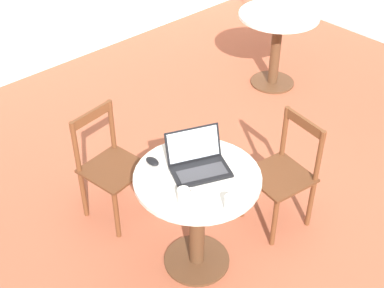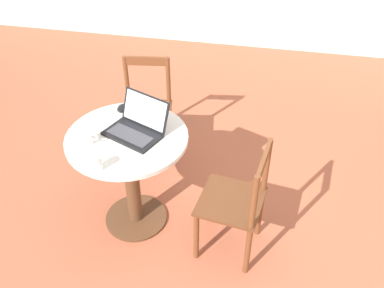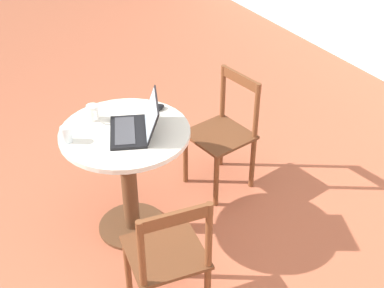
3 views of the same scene
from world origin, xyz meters
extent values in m
plane|color=#9E5138|center=(0.00, 0.00, 0.00)|extent=(16.00, 16.00, 0.00)
cylinder|color=#51331E|center=(-0.61, 0.20, 0.01)|extent=(0.44, 0.44, 0.02)
cylinder|color=#51331E|center=(-0.61, 0.20, 0.37)|extent=(0.10, 0.10, 0.71)
cylinder|color=silver|center=(-0.61, 0.20, 0.74)|extent=(0.77, 0.77, 0.03)
cylinder|color=#51331E|center=(1.56, 1.38, 0.01)|extent=(0.44, 0.44, 0.02)
cylinder|color=#51331E|center=(1.56, 1.38, 0.37)|extent=(0.10, 0.10, 0.71)
cylinder|color=silver|center=(1.56, 1.38, 0.74)|extent=(0.77, 0.77, 0.03)
cylinder|color=brown|center=(-0.52, 0.79, 0.21)|extent=(0.04, 0.04, 0.41)
cylinder|color=brown|center=(-0.86, 0.74, 0.21)|extent=(0.04, 0.04, 0.41)
cylinder|color=brown|center=(-0.57, 1.12, 0.21)|extent=(0.04, 0.04, 0.41)
cylinder|color=brown|center=(-0.91, 1.07, 0.21)|extent=(0.04, 0.04, 0.41)
cube|color=#562F1A|center=(-0.71, 0.93, 0.42)|extent=(0.44, 0.44, 0.02)
cylinder|color=brown|center=(-0.57, 1.12, 0.63)|extent=(0.04, 0.04, 0.40)
cylinder|color=brown|center=(-0.91, 1.07, 0.63)|extent=(0.04, 0.04, 0.40)
cube|color=brown|center=(-0.74, 1.10, 0.80)|extent=(0.37, 0.08, 0.07)
cylinder|color=brown|center=(-0.11, -0.05, 0.21)|extent=(0.04, 0.04, 0.41)
cylinder|color=brown|center=(-0.06, 0.29, 0.21)|extent=(0.04, 0.04, 0.41)
cylinder|color=brown|center=(0.22, -0.10, 0.21)|extent=(0.04, 0.04, 0.41)
cylinder|color=brown|center=(0.27, 0.24, 0.21)|extent=(0.04, 0.04, 0.41)
cube|color=#562F1A|center=(0.08, 0.09, 0.42)|extent=(0.44, 0.44, 0.02)
cylinder|color=brown|center=(0.22, -0.10, 0.63)|extent=(0.04, 0.04, 0.40)
cylinder|color=brown|center=(0.27, 0.24, 0.63)|extent=(0.04, 0.04, 0.40)
cube|color=brown|center=(0.24, 0.07, 0.80)|extent=(0.08, 0.37, 0.07)
cylinder|color=#9E937F|center=(2.65, 2.64, 0.01)|extent=(0.26, 0.26, 0.02)
cube|color=black|center=(-0.57, 0.21, 0.77)|extent=(0.40, 0.33, 0.02)
cube|color=#38383D|center=(-0.58, 0.19, 0.78)|extent=(0.31, 0.22, 0.00)
cube|color=black|center=(-0.52, 0.33, 0.87)|extent=(0.34, 0.21, 0.20)
cube|color=silver|center=(-0.52, 0.33, 0.87)|extent=(0.31, 0.18, 0.18)
ellipsoid|color=black|center=(-0.73, 0.47, 0.77)|extent=(0.06, 0.10, 0.03)
cylinder|color=silver|center=(-0.82, 0.09, 0.80)|extent=(0.07, 0.07, 0.10)
torus|color=silver|center=(-0.77, 0.09, 0.81)|extent=(0.05, 0.01, 0.05)
cylinder|color=silver|center=(-0.67, -0.13, 0.80)|extent=(0.06, 0.06, 0.09)
camera|label=1|loc=(-2.26, -1.54, 2.82)|focal=50.00mm
camera|label=2|loc=(0.21, -1.79, 2.37)|focal=40.00mm
camera|label=3|loc=(1.85, -0.77, 2.44)|focal=50.00mm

